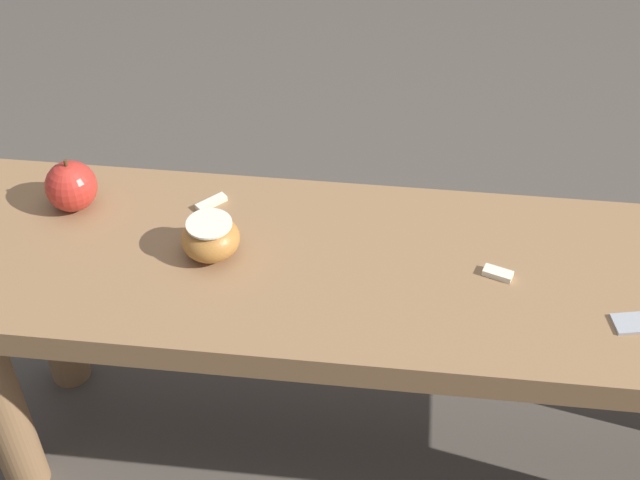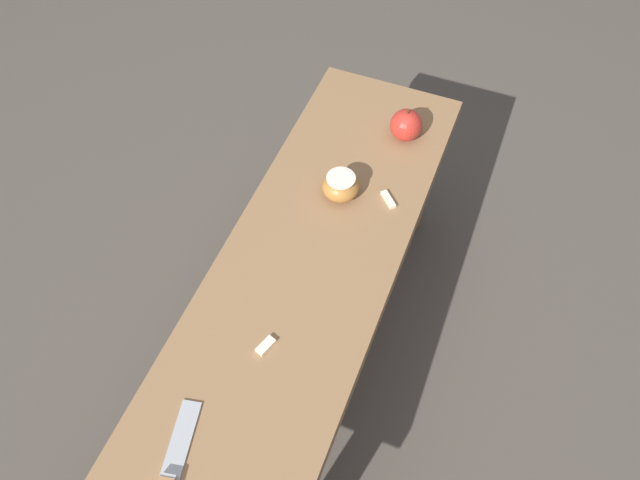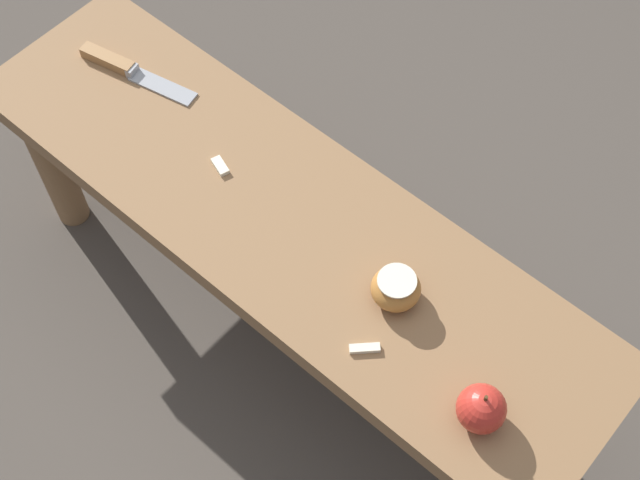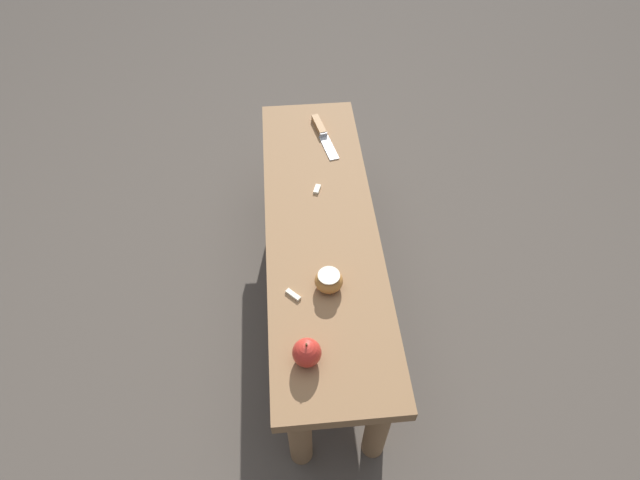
% 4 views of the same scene
% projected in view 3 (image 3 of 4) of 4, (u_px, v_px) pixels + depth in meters
% --- Properties ---
extents(ground_plane, '(8.00, 8.00, 0.00)m').
position_uv_depth(ground_plane, '(290.00, 326.00, 1.75)').
color(ground_plane, '#4C443D').
extents(wooden_bench, '(1.17, 0.33, 0.41)m').
position_uv_depth(wooden_bench, '(284.00, 239.00, 1.47)').
color(wooden_bench, olive).
rests_on(wooden_bench, ground_plane).
extents(knife, '(0.23, 0.07, 0.02)m').
position_uv_depth(knife, '(122.00, 66.00, 1.55)').
color(knife, '#9EA0A5').
rests_on(knife, wooden_bench).
extents(apple_whole, '(0.07, 0.07, 0.08)m').
position_uv_depth(apple_whole, '(481.00, 409.00, 1.20)').
color(apple_whole, red).
rests_on(apple_whole, wooden_bench).
extents(apple_cut, '(0.07, 0.07, 0.05)m').
position_uv_depth(apple_cut, '(394.00, 290.00, 1.30)').
color(apple_cut, '#B27233').
rests_on(apple_cut, wooden_bench).
extents(apple_slice_near_knife, '(0.04, 0.04, 0.01)m').
position_uv_depth(apple_slice_near_knife, '(365.00, 348.00, 1.28)').
color(apple_slice_near_knife, silver).
rests_on(apple_slice_near_knife, wooden_bench).
extents(apple_slice_center, '(0.04, 0.03, 0.01)m').
position_uv_depth(apple_slice_center, '(219.00, 167.00, 1.44)').
color(apple_slice_center, silver).
rests_on(apple_slice_center, wooden_bench).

